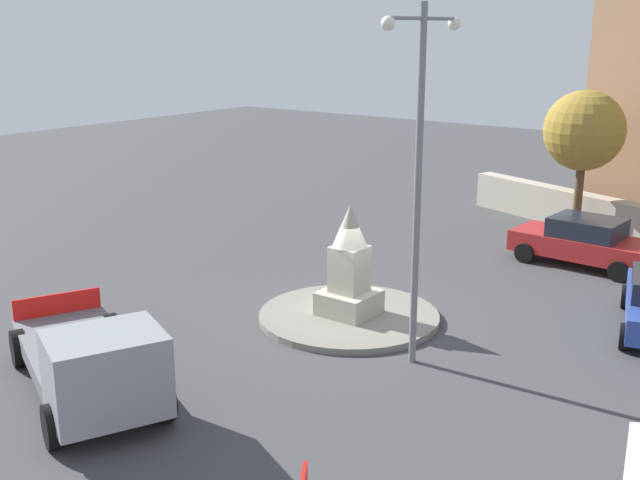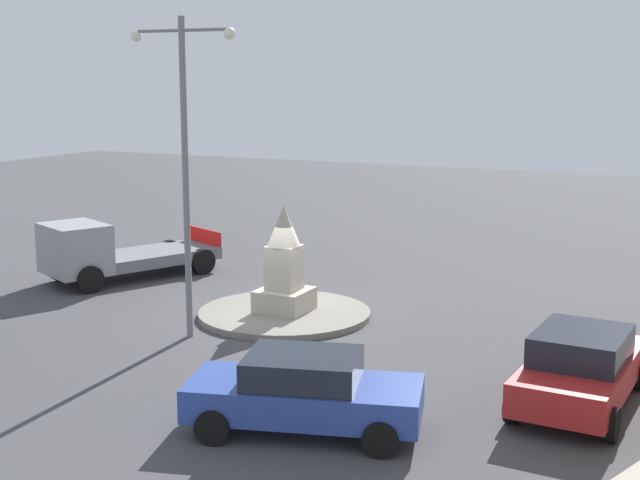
{
  "view_description": "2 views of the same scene",
  "coord_description": "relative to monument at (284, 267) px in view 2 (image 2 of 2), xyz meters",
  "views": [
    {
      "loc": [
        -15.51,
        -10.82,
        7.38
      ],
      "look_at": [
        -0.82,
        0.33,
        2.27
      ],
      "focal_mm": 43.4,
      "sensor_mm": 36.0,
      "label": 1
    },
    {
      "loc": [
        11.0,
        -20.42,
        6.5
      ],
      "look_at": [
        0.72,
        0.73,
        2.07
      ],
      "focal_mm": 49.28,
      "sensor_mm": 36.0,
      "label": 2
    }
  ],
  "objects": [
    {
      "name": "monument",
      "position": [
        0.0,
        0.0,
        0.0
      ],
      "size": [
        1.34,
        1.34,
        2.9
      ],
      "color": "#B2AA99",
      "rests_on": "traffic_island"
    },
    {
      "name": "car_red_waiting",
      "position": [
        8.39,
        -3.21,
        -0.58
      ],
      "size": [
        2.24,
        4.43,
        1.56
      ],
      "color": "#B22323",
      "rests_on": "ground"
    },
    {
      "name": "traffic_island",
      "position": [
        0.0,
        0.0,
        -1.3
      ],
      "size": [
        4.7,
        4.7,
        0.17
      ],
      "primitive_type": "cylinder",
      "color": "gray",
      "rests_on": "ground"
    },
    {
      "name": "truck_grey_parked_left",
      "position": [
        -7.02,
        1.25,
        -0.45
      ],
      "size": [
        4.17,
        5.95,
        1.98
      ],
      "color": "gray",
      "rests_on": "ground"
    },
    {
      "name": "streetlamp",
      "position": [
        -1.28,
        -2.66,
        3.37
      ],
      "size": [
        2.95,
        0.28,
        7.87
      ],
      "color": "slate",
      "rests_on": "ground"
    },
    {
      "name": "car_blue_near_island",
      "position": [
        4.03,
        -6.74,
        -0.62
      ],
      "size": [
        4.62,
        2.91,
        1.48
      ],
      "color": "#2D479E",
      "rests_on": "ground"
    },
    {
      "name": "ground_plane",
      "position": [
        0.0,
        0.0,
        -1.39
      ],
      "size": [
        80.0,
        80.0,
        0.0
      ],
      "primitive_type": "plane",
      "color": "#424244"
    }
  ]
}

